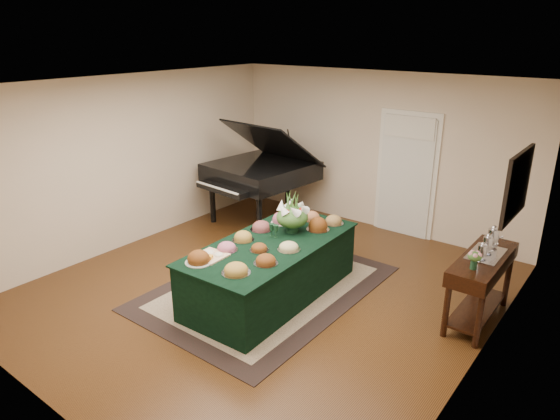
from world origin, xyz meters
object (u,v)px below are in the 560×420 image
Objects in this scene: grand_piano at (261,171)px; floral_centerpiece at (292,213)px; mahogany_sideboard at (482,271)px; buffet_table at (271,269)px.

floral_centerpiece is at bearing -40.39° from grand_piano.
grand_piano is at bearing 166.75° from mahogany_sideboard.
buffet_table is 5.69× the size of floral_centerpiece.
buffet_table is at bearing -155.71° from mahogany_sideboard.
mahogany_sideboard is at bearing 14.26° from floral_centerpiece.
floral_centerpiece is 0.23× the size of grand_piano.
buffet_table is 2.56m from mahogany_sideboard.
grand_piano reaches higher than mahogany_sideboard.
mahogany_sideboard reaches higher than buffet_table.
floral_centerpiece reaches higher than mahogany_sideboard.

